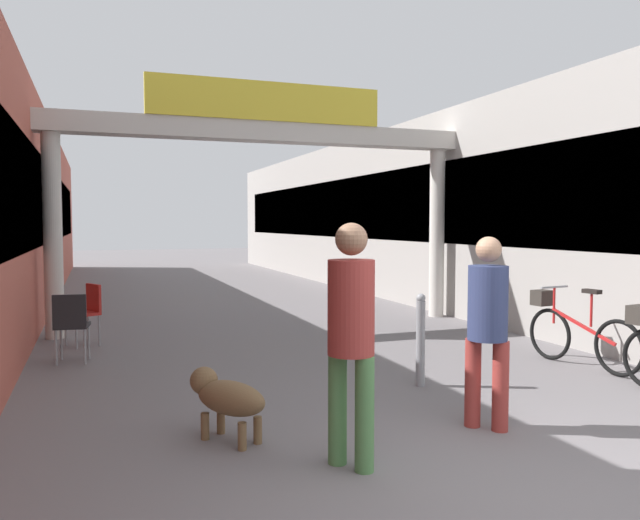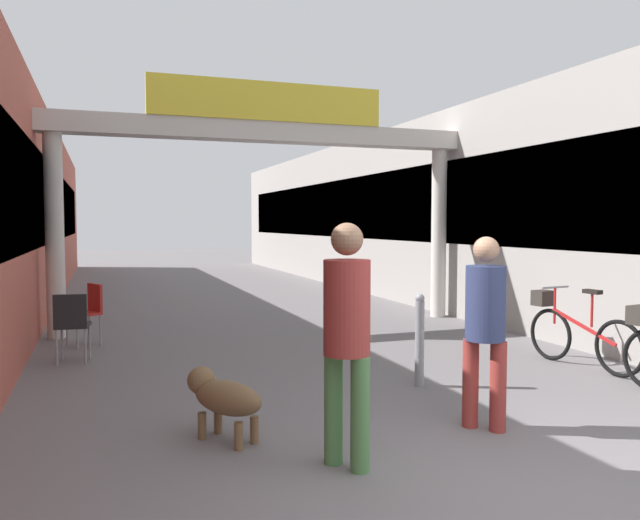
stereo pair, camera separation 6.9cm
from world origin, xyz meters
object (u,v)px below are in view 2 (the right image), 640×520
(dog_on_leash, at_px, (222,396))
(cafe_chair_black_nearer, at_px, (72,321))
(pedestrian_companion, at_px, (485,320))
(bicycle_red_second, at_px, (576,331))
(pedestrian_with_dog, at_px, (347,328))
(cafe_chair_red_farther, at_px, (89,308))
(bollard_post_metal, at_px, (420,339))

(dog_on_leash, xyz_separation_m, cafe_chair_black_nearer, (-1.28, 3.42, 0.18))
(pedestrian_companion, bearing_deg, bicycle_red_second, 33.96)
(dog_on_leash, height_order, bicycle_red_second, bicycle_red_second)
(pedestrian_with_dog, bearing_deg, cafe_chair_black_nearer, 115.26)
(cafe_chair_black_nearer, bearing_deg, bicycle_red_second, -20.93)
(pedestrian_with_dog, relative_size, pedestrian_companion, 1.07)
(cafe_chair_red_farther, bearing_deg, bicycle_red_second, -31.09)
(cafe_chair_red_farther, bearing_deg, pedestrian_with_dog, -71.39)
(pedestrian_companion, distance_m, cafe_chair_black_nearer, 5.24)
(pedestrian_with_dog, xyz_separation_m, bollard_post_metal, (1.60, 1.85, -0.51))
(bicycle_red_second, bearing_deg, bollard_post_metal, -175.13)
(pedestrian_companion, relative_size, dog_on_leash, 2.10)
(dog_on_leash, xyz_separation_m, bollard_post_metal, (2.34, 0.97, 0.15))
(bollard_post_metal, height_order, cafe_chair_red_farther, bollard_post_metal)
(bicycle_red_second, bearing_deg, pedestrian_with_dog, -152.25)
(cafe_chair_black_nearer, xyz_separation_m, cafe_chair_red_farther, (0.18, 1.20, 0.00))
(pedestrian_companion, relative_size, bicycle_red_second, 0.99)
(dog_on_leash, bearing_deg, pedestrian_companion, -12.53)
(bollard_post_metal, xyz_separation_m, cafe_chair_red_farther, (-3.45, 3.65, 0.02))
(bicycle_red_second, relative_size, cafe_chair_black_nearer, 1.89)
(pedestrian_with_dog, xyz_separation_m, cafe_chair_red_farther, (-1.85, 5.50, -0.49))
(pedestrian_companion, bearing_deg, bollard_post_metal, 83.73)
(dog_on_leash, distance_m, cafe_chair_red_farther, 4.75)
(pedestrian_with_dog, distance_m, cafe_chair_red_farther, 5.82)
(pedestrian_with_dog, bearing_deg, dog_on_leash, 130.25)
(bicycle_red_second, height_order, cafe_chair_red_farther, bicycle_red_second)
(pedestrian_companion, distance_m, dog_on_leash, 2.31)
(pedestrian_companion, distance_m, bicycle_red_second, 2.99)
(dog_on_leash, height_order, cafe_chair_black_nearer, cafe_chair_black_nearer)
(pedestrian_with_dog, height_order, cafe_chair_red_farther, pedestrian_with_dog)
(pedestrian_companion, xyz_separation_m, dog_on_leash, (-2.18, 0.48, -0.59))
(pedestrian_companion, height_order, bicycle_red_second, pedestrian_companion)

